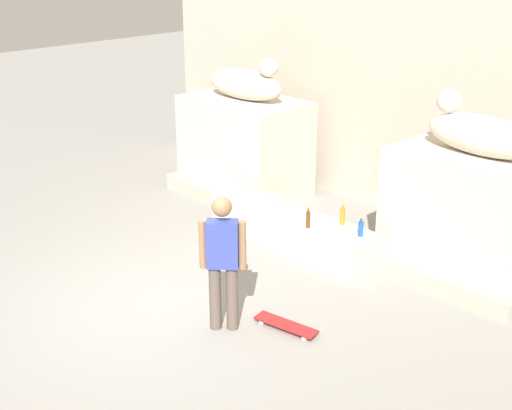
{
  "coord_description": "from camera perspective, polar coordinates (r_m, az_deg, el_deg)",
  "views": [
    {
      "loc": [
        6.26,
        -4.39,
        4.38
      ],
      "look_at": [
        0.39,
        1.36,
        1.1
      ],
      "focal_mm": 47.97,
      "sensor_mm": 36.0,
      "label": 1
    }
  ],
  "objects": [
    {
      "name": "bottle_orange",
      "position": [
        9.65,
        7.24,
        -0.89
      ],
      "size": [
        0.07,
        0.07,
        0.32
      ],
      "color": "orange",
      "rests_on": "ledge_block"
    },
    {
      "name": "pedestal_right",
      "position": [
        9.66,
        17.66,
        -0.77
      ],
      "size": [
        2.17,
        1.38,
        1.69
      ],
      "primitive_type": "cube",
      "color": "beige",
      "rests_on": "ground_plane"
    },
    {
      "name": "statue_reclining_right",
      "position": [
        9.32,
        18.26,
        5.71
      ],
      "size": [
        1.61,
        0.59,
        0.78
      ],
      "rotation": [
        0.0,
        0.0,
        3.12
      ],
      "color": "beige",
      "rests_on": "pedestal_right"
    },
    {
      "name": "bottle_brown",
      "position": [
        9.5,
        4.37,
        -1.18
      ],
      "size": [
        0.06,
        0.06,
        0.3
      ],
      "color": "#593314",
      "rests_on": "ledge_block"
    },
    {
      "name": "skateboard",
      "position": [
        8.21,
        2.5,
        -9.95
      ],
      "size": [
        0.82,
        0.34,
        0.08
      ],
      "rotation": [
        0.0,
        0.0,
        3.32
      ],
      "color": "maroon",
      "rests_on": "ground_plane"
    },
    {
      "name": "facade_wall",
      "position": [
        11.34,
        12.36,
        15.89
      ],
      "size": [
        10.37,
        0.6,
        6.62
      ],
      "primitive_type": "cube",
      "color": "#BAA997",
      "rests_on": "ground_plane"
    },
    {
      "name": "ledge_block",
      "position": [
        10.14,
        2.92,
        -2.1
      ],
      "size": [
        2.83,
        0.62,
        0.56
      ],
      "primitive_type": "cube",
      "color": "beige",
      "rests_on": "ground_plane"
    },
    {
      "name": "ground_plane",
      "position": [
        8.81,
        -8.2,
        -8.29
      ],
      "size": [
        40.0,
        40.0,
        0.0
      ],
      "primitive_type": "plane",
      "color": "gray"
    },
    {
      "name": "pedestal_left",
      "position": [
        12.22,
        -0.93,
        4.96
      ],
      "size": [
        2.17,
        1.38,
        1.69
      ],
      "primitive_type": "cube",
      "color": "beige",
      "rests_on": "ground_plane"
    },
    {
      "name": "bottle_blue",
      "position": [
        9.32,
        8.73,
        -1.93
      ],
      "size": [
        0.07,
        0.07,
        0.28
      ],
      "color": "#194C99",
      "rests_on": "ledge_block"
    },
    {
      "name": "statue_reclining_left",
      "position": [
        11.92,
        -0.83,
        10.13
      ],
      "size": [
        1.63,
        0.65,
        0.78
      ],
      "rotation": [
        0.0,
        0.0,
        0.06
      ],
      "color": "beige",
      "rests_on": "pedestal_left"
    },
    {
      "name": "stair_step",
      "position": [
        10.53,
        4.69,
        -2.08
      ],
      "size": [
        6.64,
        0.5,
        0.27
      ],
      "primitive_type": "cube",
      "color": "#A9A08F",
      "rests_on": "ground_plane"
    },
    {
      "name": "skater",
      "position": [
        7.84,
        -2.78,
        -4.45
      ],
      "size": [
        0.42,
        0.4,
        1.67
      ],
      "rotation": [
        0.0,
        0.0,
        3.89
      ],
      "color": "brown",
      "rests_on": "ground_plane"
    },
    {
      "name": "bottle_clear",
      "position": [
        10.1,
        1.65,
        0.31
      ],
      "size": [
        0.07,
        0.07,
        0.3
      ],
      "color": "silver",
      "rests_on": "ledge_block"
    }
  ]
}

